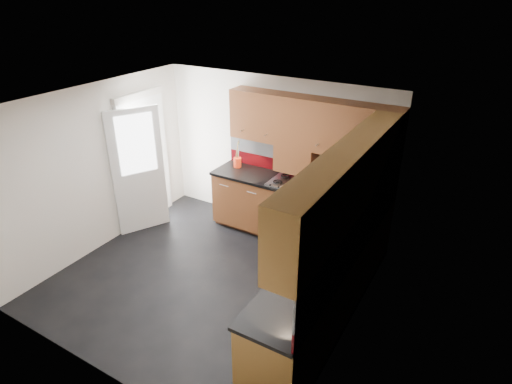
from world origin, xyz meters
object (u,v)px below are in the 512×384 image
Objects in this scene: utensil_pot at (237,161)px; food_processor at (350,225)px; toaster at (310,179)px; gas_hob at (291,182)px.

utensil_pot is 2.46m from food_processor.
food_processor is (0.95, -1.01, 0.03)m from toaster.
toaster reaches higher than gas_hob.
utensil_pot reaches higher than toaster.
gas_hob is at bearing -161.55° from toaster.
toaster is 1.38m from food_processor.
utensil_pot is at bearing 172.75° from gas_hob.
food_processor reaches higher than toaster.
utensil_pot is 1.28m from toaster.
utensil_pot reaches higher than gas_hob.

